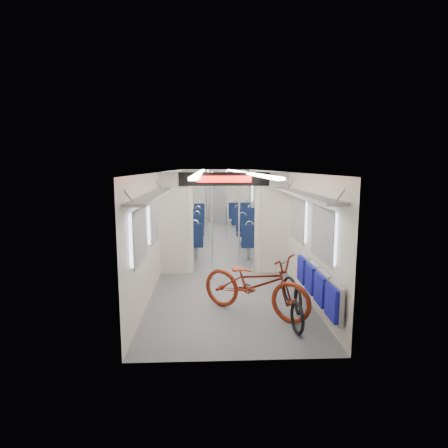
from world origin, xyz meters
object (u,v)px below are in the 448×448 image
seat_bay_far_left (193,218)px  seat_bay_far_right (242,216)px  bike_hoop_c (290,291)px  stanchion_near_right (239,218)px  bike_hoop_b (298,302)px  seat_bay_near_left (188,234)px  stanchion_far_right (226,206)px  stanchion_far_left (208,205)px  seat_bay_near_right (254,235)px  flip_bench (317,284)px  stanchion_near_left (212,219)px  bike_hoop_a (297,320)px  bicycle (255,284)px

seat_bay_far_left → seat_bay_far_right: 1.88m
bike_hoop_c → stanchion_near_right: 3.04m
bike_hoop_b → seat_bay_far_right: (-0.17, 8.25, 0.33)m
seat_bay_near_left → stanchion_far_right: bearing=56.1°
stanchion_far_left → seat_bay_far_right: bearing=53.9°
bike_hoop_c → seat_bay_near_right: (-0.16, 3.95, 0.30)m
flip_bench → seat_bay_far_right: size_ratio=1.06×
seat_bay_near_right → stanchion_near_left: (-1.20, -1.23, 0.63)m
bike_hoop_a → stanchion_far_left: (-1.27, 7.22, 0.93)m
seat_bay_far_right → seat_bay_near_left: bearing=-117.2°
seat_bay_far_left → bike_hoop_b: bearing=-75.7°
stanchion_far_left → stanchion_far_right: (0.59, -0.11, 0.00)m
bike_hoop_c → stanchion_far_right: bearing=98.2°
bike_hoop_c → stanchion_near_right: (-0.68, 2.81, 0.93)m
seat_bay_near_left → stanchion_near_right: size_ratio=0.87×
bike_hoop_b → seat_bay_near_right: size_ratio=0.24×
seat_bay_far_right → stanchion_far_right: bearing=-110.1°
bike_hoop_b → seat_bay_near_left: size_ratio=0.23×
bicycle → seat_bay_far_left: 8.10m
bike_hoop_c → seat_bay_far_right: 7.73m
bike_hoop_a → stanchion_near_left: stanchion_near_left is taller
stanchion_near_right → stanchion_far_left: size_ratio=1.00×
seat_bay_near_left → seat_bay_far_right: seat_bay_far_right is taller
stanchion_far_right → stanchion_far_left: bearing=169.2°
stanchion_far_right → bike_hoop_a: bearing=-84.6°
bike_hoop_c → stanchion_far_left: 6.20m
bike_hoop_b → seat_bay_far_right: size_ratio=0.23×
seat_bay_near_left → stanchion_near_left: size_ratio=0.87×
bicycle → seat_bay_far_left: size_ratio=0.99×
flip_bench → stanchion_near_right: size_ratio=0.92×
seat_bay_far_left → stanchion_far_left: 1.77m
flip_bench → seat_bay_far_right: 8.45m
seat_bay_far_right → stanchion_far_left: bearing=-126.1°
seat_bay_near_left → stanchion_far_left: bearing=72.6°
bike_hoop_a → seat_bay_far_right: 8.98m
bike_hoop_a → seat_bay_near_left: bearing=109.2°
bike_hoop_c → seat_bay_near_left: bearing=116.4°
bike_hoop_c → seat_bay_near_left: size_ratio=0.24×
seat_bay_near_right → bicycle: bearing=-96.9°
bicycle → seat_bay_near_right: seat_bay_near_right is taller
seat_bay_near_right → bike_hoop_c: bearing=-87.7°
bike_hoop_a → stanchion_near_right: stanchion_near_right is taller
bike_hoop_b → seat_bay_near_right: bearing=92.2°
stanchion_near_right → stanchion_far_left: (-0.76, 3.15, 0.00)m
stanchion_near_left → bike_hoop_a: bearing=-73.4°
bike_hoop_a → seat_bay_near_left: (-1.86, 5.34, 0.31)m
bicycle → stanchion_far_left: size_ratio=0.86×
seat_bay_far_left → stanchion_far_right: size_ratio=0.86×
flip_bench → seat_bay_near_left: seat_bay_near_left is taller
bicycle → bike_hoop_b: size_ratio=4.24×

